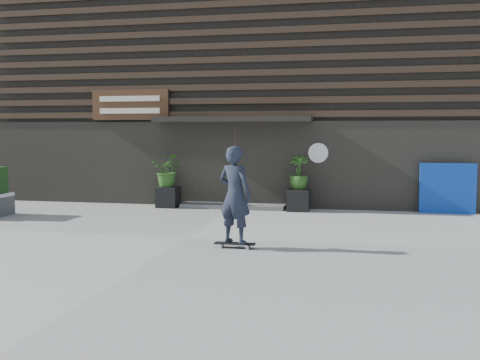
% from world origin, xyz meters
% --- Properties ---
extents(ground, '(80.00, 80.00, 0.00)m').
position_xyz_m(ground, '(0.00, 0.00, 0.00)').
color(ground, '#9E9C96').
rests_on(ground, ground).
extents(entrance_step, '(3.00, 0.80, 0.12)m').
position_xyz_m(entrance_step, '(0.00, 4.60, 0.06)').
color(entrance_step, '#51514E').
rests_on(entrance_step, ground).
extents(planter_pot_left, '(0.60, 0.60, 0.60)m').
position_xyz_m(planter_pot_left, '(-1.90, 4.40, 0.30)').
color(planter_pot_left, black).
rests_on(planter_pot_left, ground).
extents(bamboo_left, '(0.86, 0.75, 0.96)m').
position_xyz_m(bamboo_left, '(-1.90, 4.40, 1.08)').
color(bamboo_left, '#2D591E').
rests_on(bamboo_left, planter_pot_left).
extents(planter_pot_right, '(0.60, 0.60, 0.60)m').
position_xyz_m(planter_pot_right, '(1.90, 4.40, 0.30)').
color(planter_pot_right, black).
rests_on(planter_pot_right, ground).
extents(bamboo_right, '(0.54, 0.54, 0.96)m').
position_xyz_m(bamboo_right, '(1.90, 4.40, 1.08)').
color(bamboo_right, '#2D591E').
rests_on(bamboo_right, planter_pot_right).
extents(blue_tarp, '(1.45, 0.13, 1.36)m').
position_xyz_m(blue_tarp, '(5.87, 4.70, 0.68)').
color(blue_tarp, '#0B309A').
rests_on(blue_tarp, ground).
extents(building, '(18.00, 11.00, 8.00)m').
position_xyz_m(building, '(-0.00, 9.96, 3.99)').
color(building, black).
rests_on(building, ground).
extents(skateboarder, '(0.79, 0.65, 1.94)m').
position_xyz_m(skateboarder, '(1.21, -0.79, 1.01)').
color(skateboarder, black).
rests_on(skateboarder, ground).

